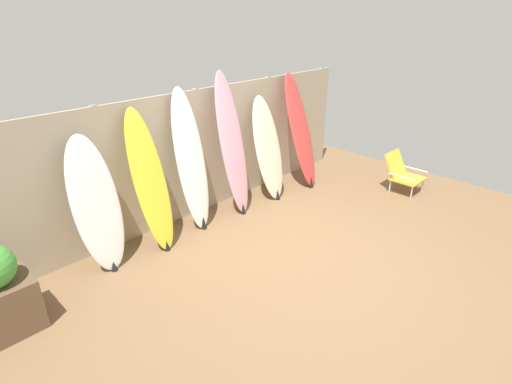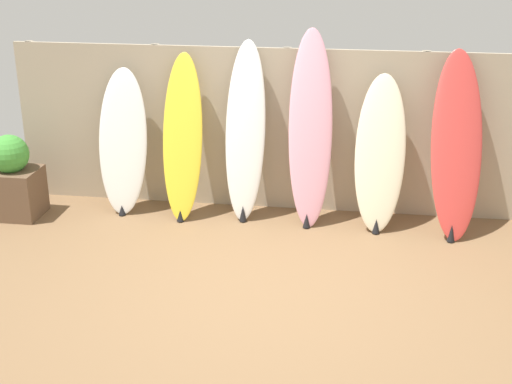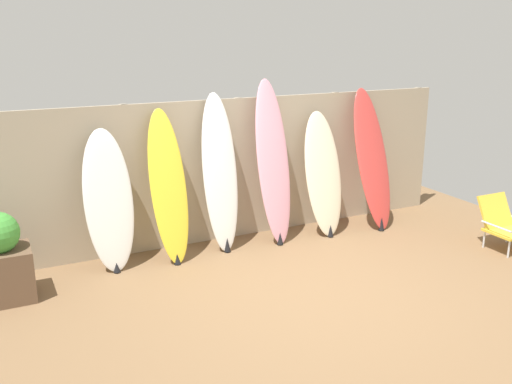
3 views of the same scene
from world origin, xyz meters
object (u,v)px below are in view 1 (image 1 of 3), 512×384
(surfboard_pink_3, at_px, (232,146))
(surfboard_white_0, at_px, (96,205))
(surfboard_white_2, at_px, (191,162))
(surfboard_cream_4, at_px, (268,149))
(surfboard_red_5, at_px, (301,132))
(surfboard_yellow_1, at_px, (150,182))
(beach_chair, at_px, (402,172))

(surfboard_pink_3, bearing_deg, surfboard_white_0, 179.12)
(surfboard_pink_3, bearing_deg, surfboard_white_2, 175.19)
(surfboard_cream_4, distance_m, surfboard_red_5, 0.76)
(surfboard_white_0, height_order, surfboard_cream_4, surfboard_cream_4)
(surfboard_red_5, bearing_deg, surfboard_yellow_1, 178.84)
(surfboard_white_2, height_order, surfboard_red_5, surfboard_white_2)
(surfboard_pink_3, height_order, surfboard_red_5, surfboard_pink_3)
(surfboard_pink_3, relative_size, beach_chair, 3.23)
(beach_chair, bearing_deg, surfboard_white_0, 152.24)
(surfboard_cream_4, height_order, beach_chair, surfboard_cream_4)
(surfboard_cream_4, bearing_deg, surfboard_white_2, 176.63)
(surfboard_yellow_1, height_order, surfboard_red_5, surfboard_red_5)
(surfboard_white_2, bearing_deg, surfboard_pink_3, -4.81)
(surfboard_cream_4, bearing_deg, surfboard_white_0, 178.83)
(surfboard_white_2, height_order, beach_chair, surfboard_white_2)
(surfboard_white_0, bearing_deg, surfboard_white_2, 1.15)
(surfboard_white_0, relative_size, surfboard_red_5, 0.84)
(surfboard_yellow_1, relative_size, surfboard_white_2, 0.92)
(surfboard_yellow_1, relative_size, beach_chair, 2.78)
(surfboard_white_0, xyz_separation_m, surfboard_yellow_1, (0.68, -0.04, 0.08))
(surfboard_yellow_1, xyz_separation_m, surfboard_pink_3, (1.36, 0.01, 0.14))
(surfboard_red_5, height_order, beach_chair, surfboard_red_5)
(surfboard_yellow_1, relative_size, surfboard_red_5, 0.94)
(surfboard_cream_4, distance_m, beach_chair, 2.29)
(surfboard_yellow_1, distance_m, surfboard_cream_4, 2.09)
(surfboard_white_0, xyz_separation_m, beach_chair, (4.49, -1.50, -0.46))
(surfboard_yellow_1, xyz_separation_m, surfboard_white_2, (0.67, 0.07, 0.07))
(surfboard_yellow_1, xyz_separation_m, beach_chair, (3.81, -1.47, -0.55))
(surfboard_yellow_1, distance_m, surfboard_pink_3, 1.37)
(surfboard_cream_4, xyz_separation_m, beach_chair, (1.72, -1.45, -0.47))
(surfboard_red_5, relative_size, beach_chair, 2.96)
(surfboard_white_0, bearing_deg, surfboard_red_5, -1.56)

